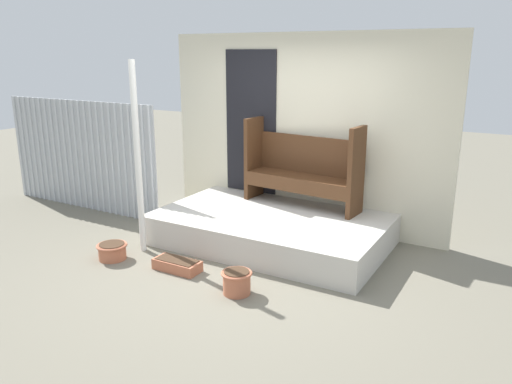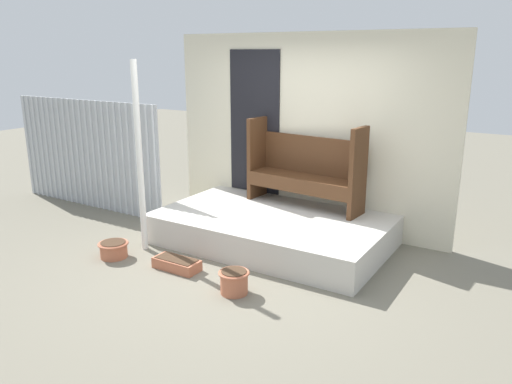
# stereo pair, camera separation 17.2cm
# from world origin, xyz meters

# --- Properties ---
(ground_plane) EXTENTS (24.00, 24.00, 0.00)m
(ground_plane) POSITION_xyz_m (0.00, 0.00, 0.00)
(ground_plane) COLOR #706B5B
(porch_slab) EXTENTS (2.83, 1.69, 0.37)m
(porch_slab) POSITION_xyz_m (-0.06, 0.85, 0.19)
(porch_slab) COLOR beige
(porch_slab) RESTS_ON ground_plane
(house_wall) EXTENTS (4.03, 0.08, 2.60)m
(house_wall) POSITION_xyz_m (-0.10, 1.72, 1.30)
(house_wall) COLOR beige
(house_wall) RESTS_ON ground_plane
(fence_corrugated) EXTENTS (2.97, 0.05, 1.66)m
(fence_corrugated) POSITION_xyz_m (-3.30, 0.75, 0.83)
(fence_corrugated) COLOR #ADB2B7
(fence_corrugated) RESTS_ON ground_plane
(support_post) EXTENTS (0.07, 0.07, 2.27)m
(support_post) POSITION_xyz_m (-1.31, -0.13, 1.13)
(support_post) COLOR white
(support_post) RESTS_ON ground_plane
(bench) EXTENTS (1.62, 0.54, 1.11)m
(bench) POSITION_xyz_m (0.09, 1.45, 0.91)
(bench) COLOR #4C2D19
(bench) RESTS_ON porch_slab
(flower_pot_left) EXTENTS (0.36, 0.36, 0.19)m
(flower_pot_left) POSITION_xyz_m (-1.43, -0.52, 0.11)
(flower_pot_left) COLOR #B76647
(flower_pot_left) RESTS_ON ground_plane
(flower_pot_middle) EXTENTS (0.32, 0.32, 0.24)m
(flower_pot_middle) POSITION_xyz_m (0.30, -0.54, 0.13)
(flower_pot_middle) COLOR #B76647
(flower_pot_middle) RESTS_ON ground_plane
(planter_box_rect) EXTENTS (0.54, 0.24, 0.13)m
(planter_box_rect) POSITION_xyz_m (-0.57, -0.40, 0.06)
(planter_box_rect) COLOR #B76647
(planter_box_rect) RESTS_ON ground_plane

